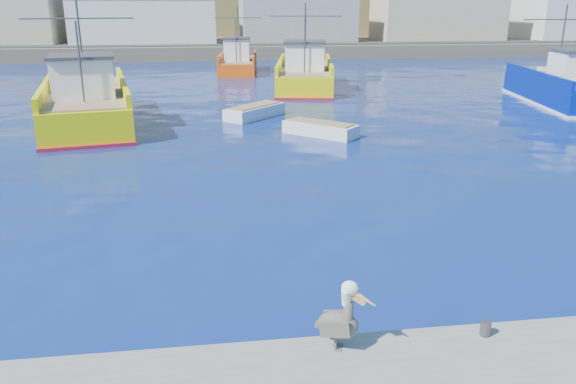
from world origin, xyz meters
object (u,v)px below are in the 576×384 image
(skiff_extra, at_px, (255,113))
(pelican, at_px, (340,320))
(trawler_yellow_b, at_px, (305,75))
(trawler_yellow_a, at_px, (87,103))
(skiff_mid, at_px, (320,130))
(boat_orange, at_px, (238,62))
(skiff_far, at_px, (549,72))
(trawler_blue, at_px, (564,88))

(skiff_extra, relative_size, pelican, 2.96)
(pelican, bearing_deg, trawler_yellow_b, 81.58)
(trawler_yellow_a, xyz_separation_m, trawler_yellow_b, (14.49, 11.94, -0.06))
(skiff_mid, bearing_deg, boat_orange, 95.55)
(trawler_yellow_a, distance_m, pelican, 25.96)
(trawler_yellow_a, distance_m, skiff_far, 43.04)
(trawler_yellow_b, relative_size, trawler_blue, 1.05)
(trawler_yellow_a, relative_size, trawler_blue, 1.15)
(trawler_yellow_a, xyz_separation_m, skiff_extra, (9.56, 0.46, -0.86))
(trawler_yellow_b, xyz_separation_m, skiff_far, (24.74, 5.75, -0.84))
(trawler_yellow_b, relative_size, boat_orange, 1.36)
(boat_orange, height_order, skiff_mid, boat_orange)
(trawler_yellow_a, bearing_deg, pelican, -69.41)
(trawler_yellow_a, height_order, skiff_far, trawler_yellow_a)
(trawler_blue, distance_m, pelican, 34.37)
(trawler_blue, height_order, skiff_far, trawler_blue)
(boat_orange, bearing_deg, trawler_yellow_b, -68.24)
(trawler_yellow_b, xyz_separation_m, skiff_mid, (-1.94, -16.74, -0.82))
(trawler_yellow_b, height_order, skiff_extra, trawler_yellow_b)
(trawler_yellow_b, distance_m, skiff_extra, 12.52)
(trawler_yellow_a, bearing_deg, boat_orange, 67.62)
(trawler_blue, bearing_deg, pelican, -129.00)
(skiff_far, xyz_separation_m, skiff_extra, (-29.67, -17.22, 0.04))
(skiff_mid, relative_size, pelican, 2.76)
(trawler_yellow_b, distance_m, pelican, 36.63)
(trawler_blue, xyz_separation_m, pelican, (-21.63, -26.71, 0.03))
(boat_orange, xyz_separation_m, pelican, (-0.65, -48.06, 0.02))
(trawler_yellow_b, relative_size, pelican, 9.28)
(trawler_blue, relative_size, skiff_mid, 3.19)
(trawler_yellow_b, bearing_deg, skiff_mid, -96.62)
(trawler_blue, height_order, skiff_mid, trawler_blue)
(skiff_extra, xyz_separation_m, pelican, (-0.43, -24.76, 0.80))
(skiff_extra, bearing_deg, trawler_blue, 5.26)
(skiff_mid, xyz_separation_m, pelican, (-3.42, -19.50, 0.82))
(boat_orange, distance_m, skiff_extra, 23.31)
(boat_orange, relative_size, skiff_far, 2.46)
(skiff_far, distance_m, pelican, 51.67)
(skiff_mid, distance_m, pelican, 19.82)
(pelican, bearing_deg, skiff_mid, 80.06)
(skiff_far, bearing_deg, trawler_yellow_b, -166.92)
(trawler_yellow_a, relative_size, skiff_far, 3.64)
(trawler_yellow_b, relative_size, skiff_mid, 3.36)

